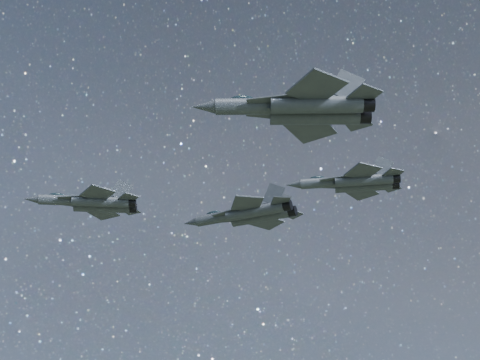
# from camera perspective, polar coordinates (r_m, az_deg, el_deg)

# --- Properties ---
(jet_lead) EXTENTS (15.57, 10.74, 3.91)m
(jet_lead) POSITION_cam_1_polar(r_m,az_deg,el_deg) (90.35, -12.50, -1.89)
(jet_lead) COLOR #31373D
(jet_left) EXTENTS (19.11, 12.87, 4.82)m
(jet_left) POSITION_cam_1_polar(r_m,az_deg,el_deg) (100.96, 0.73, -2.91)
(jet_left) COLOR #31373D
(jet_right) EXTENTS (19.81, 13.91, 5.00)m
(jet_right) POSITION_cam_1_polar(r_m,az_deg,el_deg) (70.22, 5.19, 6.12)
(jet_right) COLOR #31373D
(jet_slot) EXTENTS (16.40, 11.65, 4.17)m
(jet_slot) POSITION_cam_1_polar(r_m,az_deg,el_deg) (94.30, 9.70, -0.19)
(jet_slot) COLOR #31373D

